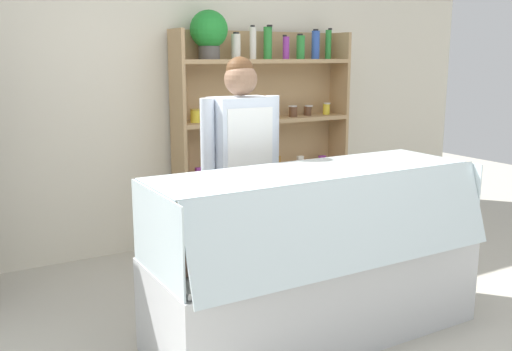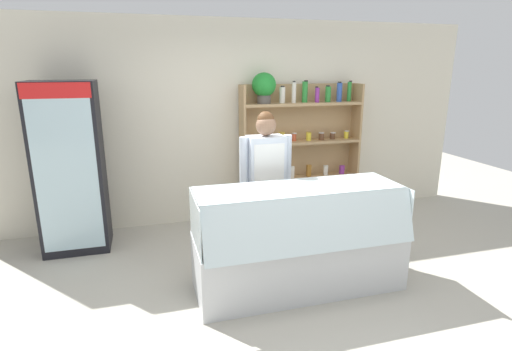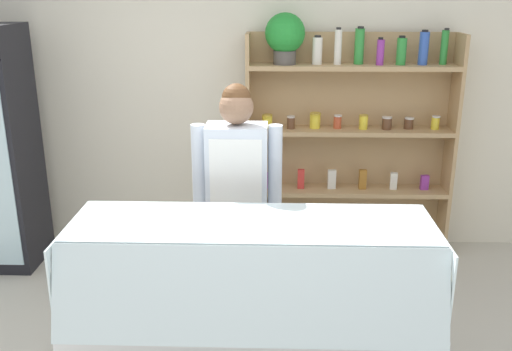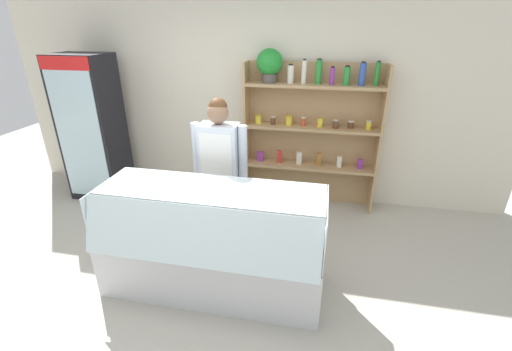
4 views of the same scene
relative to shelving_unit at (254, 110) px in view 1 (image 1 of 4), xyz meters
name	(u,v)px [view 1 (image 1 of 4)]	position (x,y,z in m)	size (l,w,h in m)	color
ground_plane	(313,346)	(-0.75, -1.98, -1.17)	(12.00, 12.00, 0.00)	#B7B2A3
back_wall	(165,92)	(-0.75, 0.21, 0.18)	(6.80, 0.10, 2.70)	silver
shelving_unit	(254,110)	(0.00, 0.00, 0.00)	(1.70, 0.32, 2.02)	tan
deli_display_case	(315,285)	(-0.65, -1.86, -0.86)	(1.98, 0.79, 1.01)	silver
shop_clerk	(241,160)	(-0.77, -1.17, -0.20)	(0.58, 0.25, 1.64)	#2D2D38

